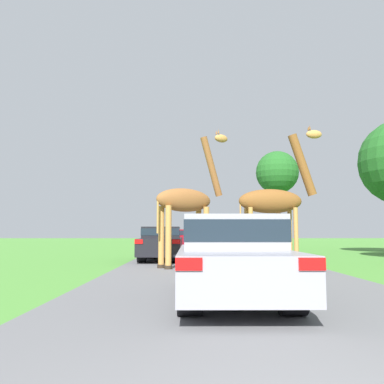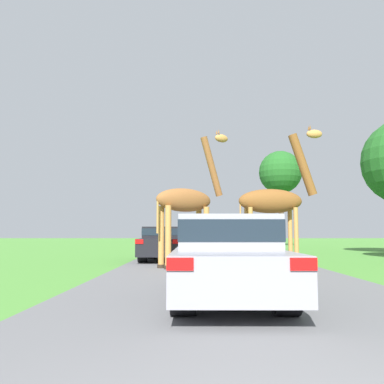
{
  "view_description": "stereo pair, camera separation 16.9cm",
  "coord_description": "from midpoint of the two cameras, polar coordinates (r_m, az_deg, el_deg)",
  "views": [
    {
      "loc": [
        -1.0,
        -1.62,
        1.19
      ],
      "look_at": [
        -0.9,
        12.29,
        2.57
      ],
      "focal_mm": 38.0,
      "sensor_mm": 36.0,
      "label": 1
    },
    {
      "loc": [
        -0.83,
        -1.62,
        1.19
      ],
      "look_at": [
        -0.9,
        12.29,
        2.57
      ],
      "focal_mm": 38.0,
      "sensor_mm": 36.0,
      "label": 2
    }
  ],
  "objects": [
    {
      "name": "car_lead_maroon",
      "position": [
        7.41,
        4.8,
        -8.83
      ],
      "size": [
        1.83,
        4.74,
        1.48
      ],
      "color": "gray",
      "rests_on": "ground"
    },
    {
      "name": "car_verge_right",
      "position": [
        31.06,
        -2.95,
        -6.62
      ],
      "size": [
        1.72,
        4.05,
        1.23
      ],
      "color": "silver",
      "rests_on": "ground"
    },
    {
      "name": "giraffe_companion",
      "position": [
        14.01,
        11.28,
        -1.03
      ],
      "size": [
        3.0,
        0.93,
        4.89
      ],
      "rotation": [
        0.0,
        0.0,
        -1.47
      ],
      "color": "#B77F3D",
      "rests_on": "ground"
    },
    {
      "name": "car_queue_right",
      "position": [
        31.0,
        5.61,
        -6.49
      ],
      "size": [
        1.8,
        4.1,
        1.36
      ],
      "color": "navy",
      "rests_on": "ground"
    },
    {
      "name": "car_far_ahead",
      "position": [
        25.71,
        -0.76,
        -6.69
      ],
      "size": [
        2.0,
        4.66,
        1.36
      ],
      "color": "maroon",
      "rests_on": "ground"
    },
    {
      "name": "tree_centre_back",
      "position": [
        35.45,
        11.74,
        2.61
      ],
      "size": [
        3.63,
        3.63,
        8.1
      ],
      "color": "#4C3828",
      "rests_on": "ground"
    },
    {
      "name": "road",
      "position": [
        31.65,
        1.26,
        -7.82
      ],
      "size": [
        6.84,
        120.0,
        0.0
      ],
      "color": "#5B5B5E",
      "rests_on": "ground"
    },
    {
      "name": "car_queue_left",
      "position": [
        17.56,
        -4.58,
        -7.08
      ],
      "size": [
        1.71,
        4.52,
        1.42
      ],
      "color": "black",
      "rests_on": "ground"
    },
    {
      "name": "giraffe_near_road",
      "position": [
        14.01,
        -0.96,
        -1.76
      ],
      "size": [
        2.72,
        1.91,
        4.96
      ],
      "rotation": [
        0.0,
        0.0,
        -1.01
      ],
      "color": "#B77F3D",
      "rests_on": "ground"
    }
  ]
}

